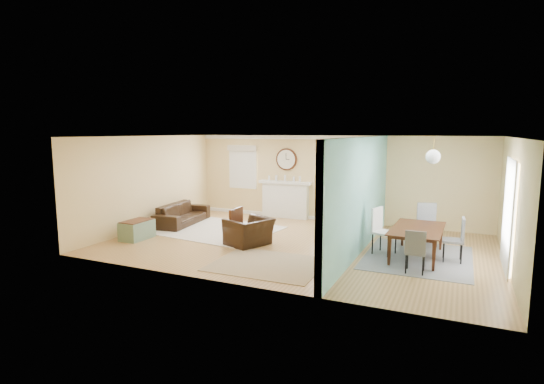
% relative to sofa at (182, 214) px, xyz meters
% --- Properties ---
extents(floor, '(9.00, 9.00, 0.00)m').
position_rel_sofa_xyz_m(floor, '(3.91, -0.75, -0.30)').
color(floor, olive).
rests_on(floor, ground).
extents(wall_back, '(9.00, 0.02, 2.60)m').
position_rel_sofa_xyz_m(wall_back, '(3.91, 2.25, 1.00)').
color(wall_back, '#DBBB76').
rests_on(wall_back, ground).
extents(wall_front, '(9.00, 0.02, 2.60)m').
position_rel_sofa_xyz_m(wall_front, '(3.91, -3.75, 1.00)').
color(wall_front, '#DBBB76').
rests_on(wall_front, ground).
extents(wall_left, '(0.02, 6.00, 2.60)m').
position_rel_sofa_xyz_m(wall_left, '(-0.59, -0.75, 1.00)').
color(wall_left, '#DBBB76').
rests_on(wall_left, ground).
extents(wall_right, '(0.02, 6.00, 2.60)m').
position_rel_sofa_xyz_m(wall_right, '(8.41, -0.75, 1.00)').
color(wall_right, '#DBBB76').
rests_on(wall_right, ground).
extents(ceiling, '(9.00, 6.00, 0.02)m').
position_rel_sofa_xyz_m(ceiling, '(3.91, -0.75, 2.30)').
color(ceiling, white).
rests_on(ceiling, wall_back).
extents(partition, '(0.17, 6.00, 2.60)m').
position_rel_sofa_xyz_m(partition, '(5.42, -0.47, 1.05)').
color(partition, '#DBBB76').
rests_on(partition, ground).
extents(fireplace, '(1.70, 0.30, 1.17)m').
position_rel_sofa_xyz_m(fireplace, '(2.41, 2.13, 0.29)').
color(fireplace, white).
rests_on(fireplace, ground).
extents(wall_clock, '(0.70, 0.07, 0.70)m').
position_rel_sofa_xyz_m(wall_clock, '(2.41, 2.21, 1.55)').
color(wall_clock, '#492210').
rests_on(wall_clock, wall_back).
extents(window_left, '(1.05, 0.13, 1.42)m').
position_rel_sofa_xyz_m(window_left, '(0.86, 2.20, 1.35)').
color(window_left, white).
rests_on(window_left, wall_back).
extents(window_right, '(1.05, 0.13, 1.42)m').
position_rel_sofa_xyz_m(window_right, '(3.96, 2.20, 1.35)').
color(window_right, white).
rests_on(window_right, wall_back).
extents(french_doors, '(0.06, 1.70, 2.20)m').
position_rel_sofa_xyz_m(french_doors, '(8.37, -0.75, 0.80)').
color(french_doors, white).
rests_on(french_doors, ground).
extents(pendant, '(0.30, 0.30, 0.55)m').
position_rel_sofa_xyz_m(pendant, '(6.91, -0.75, 1.90)').
color(pendant, gold).
rests_on(pendant, ceiling).
extents(rug_cream, '(3.29, 2.93, 0.02)m').
position_rel_sofa_xyz_m(rug_cream, '(1.39, -0.27, -0.30)').
color(rug_cream, beige).
rests_on(rug_cream, floor).
extents(rug_jute, '(2.26, 1.86, 0.01)m').
position_rel_sofa_xyz_m(rug_jute, '(3.93, -2.48, -0.30)').
color(rug_jute, tan).
rests_on(rug_jute, floor).
extents(rug_grey, '(2.18, 2.73, 0.01)m').
position_rel_sofa_xyz_m(rug_grey, '(6.71, -0.70, -0.30)').
color(rug_grey, slate).
rests_on(rug_grey, floor).
extents(sofa, '(1.06, 2.17, 0.61)m').
position_rel_sofa_xyz_m(sofa, '(0.00, 0.00, 0.00)').
color(sofa, black).
rests_on(sofa, floor).
extents(eames_chair, '(1.18, 1.25, 0.65)m').
position_rel_sofa_xyz_m(eames_chair, '(2.88, -1.28, 0.02)').
color(eames_chair, black).
rests_on(eames_chair, floor).
extents(green_chair, '(1.11, 1.12, 0.74)m').
position_rel_sofa_xyz_m(green_chair, '(4.46, 1.36, 0.06)').
color(green_chair, '#0B6D53').
rests_on(green_chair, floor).
extents(trunk, '(0.52, 0.85, 0.49)m').
position_rel_sofa_xyz_m(trunk, '(0.01, -1.94, -0.06)').
color(trunk, gray).
rests_on(trunk, floor).
extents(credenza, '(0.52, 1.54, 0.80)m').
position_rel_sofa_xyz_m(credenza, '(5.02, 0.72, 0.10)').
color(credenza, '#A36942').
rests_on(credenza, floor).
extents(tv, '(0.26, 1.17, 0.67)m').
position_rel_sofa_xyz_m(tv, '(5.01, 0.72, 0.83)').
color(tv, black).
rests_on(tv, credenza).
extents(garden_stool, '(0.31, 0.31, 0.46)m').
position_rel_sofa_xyz_m(garden_stool, '(4.95, -0.41, -0.08)').
color(garden_stool, white).
rests_on(garden_stool, floor).
extents(potted_plant, '(0.40, 0.36, 0.41)m').
position_rel_sofa_xyz_m(potted_plant, '(4.95, -0.41, 0.36)').
color(potted_plant, '#337F33').
rests_on(potted_plant, garden_stool).
extents(dining_table, '(1.10, 1.90, 0.66)m').
position_rel_sofa_xyz_m(dining_table, '(6.71, -0.70, 0.02)').
color(dining_table, '#492210').
rests_on(dining_table, floor).
extents(dining_chair_n, '(0.55, 0.55, 1.01)m').
position_rel_sofa_xyz_m(dining_chair_n, '(6.80, 0.44, 0.29)').
color(dining_chair_n, slate).
rests_on(dining_chair_n, floor).
extents(dining_chair_s, '(0.39, 0.39, 0.86)m').
position_rel_sofa_xyz_m(dining_chair_s, '(6.75, -1.76, 0.20)').
color(dining_chair_s, slate).
rests_on(dining_chair_s, floor).
extents(dining_chair_w, '(0.58, 0.58, 1.04)m').
position_rel_sofa_xyz_m(dining_chair_w, '(5.99, -0.73, 0.31)').
color(dining_chair_w, white).
rests_on(dining_chair_w, floor).
extents(dining_chair_e, '(0.44, 0.44, 0.95)m').
position_rel_sofa_xyz_m(dining_chair_e, '(7.39, -0.69, 0.25)').
color(dining_chair_e, slate).
rests_on(dining_chair_e, floor).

